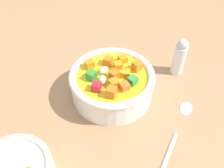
# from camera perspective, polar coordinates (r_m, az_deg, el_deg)

# --- Properties ---
(ground_plane) EXTENTS (1.40, 1.40, 0.02)m
(ground_plane) POSITION_cam_1_polar(r_m,az_deg,el_deg) (0.49, 0.00, -3.20)
(ground_plane) COLOR #9E754F
(soup_bowl_main) EXTENTS (0.17, 0.17, 0.07)m
(soup_bowl_main) POSITION_cam_1_polar(r_m,az_deg,el_deg) (0.46, 0.00, 0.30)
(soup_bowl_main) COLOR white
(soup_bowl_main) RESTS_ON ground_plane
(spoon) EXTENTS (0.20, 0.02, 0.01)m
(spoon) POSITION_cam_1_polar(r_m,az_deg,el_deg) (0.44, 15.69, -11.09)
(spoon) COLOR silver
(spoon) RESTS_ON ground_plane
(pepper_shaker) EXTENTS (0.03, 0.03, 0.09)m
(pepper_shaker) POSITION_cam_1_polar(r_m,az_deg,el_deg) (0.52, 16.29, 6.46)
(pepper_shaker) COLOR silver
(pepper_shaker) RESTS_ON ground_plane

